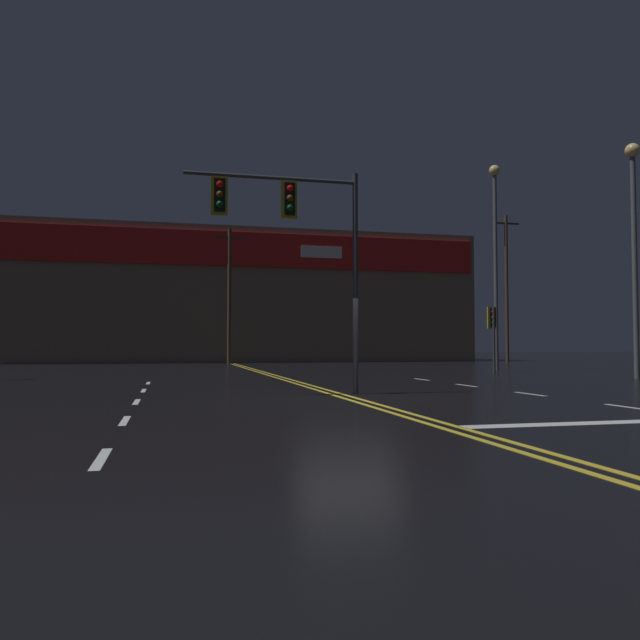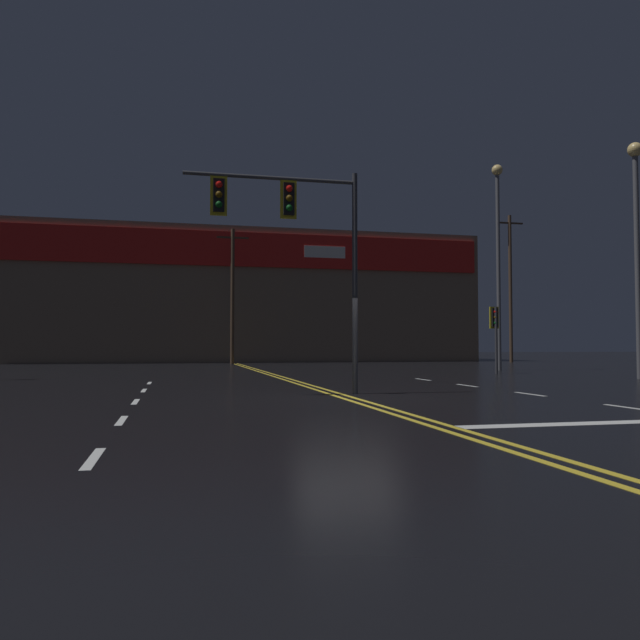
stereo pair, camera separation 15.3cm
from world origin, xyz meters
TOP-DOWN VIEW (x-y plane):
  - ground_plane at (0.00, 0.00)m, footprint 200.00×200.00m
  - road_markings at (0.94, -1.08)m, footprint 14.61×60.00m
  - traffic_signal_median at (-1.27, 1.15)m, footprint 4.53×0.36m
  - traffic_signal_corner_northeast at (10.03, 11.17)m, footprint 0.42×0.36m
  - streetlight_near_right at (12.04, 14.42)m, footprint 0.56×0.56m
  - streetlight_median_approach at (13.11, 5.80)m, footprint 0.56×0.56m
  - building_backdrop at (0.00, 36.43)m, footprint 39.31×10.23m
  - utility_pole_row at (0.68, 28.66)m, footprint 46.62×0.26m

SIDE VIEW (x-z plane):
  - ground_plane at x=0.00m, z-range 0.00..0.00m
  - road_markings at x=0.94m, z-range 0.00..0.01m
  - traffic_signal_corner_northeast at x=10.03m, z-range 0.70..3.73m
  - traffic_signal_median at x=-1.27m, z-range 1.53..7.36m
  - building_backdrop at x=0.00m, z-range 0.02..10.19m
  - utility_pole_row at x=0.68m, z-range -0.47..10.86m
  - streetlight_median_approach at x=13.11m, z-range 1.29..10.38m
  - streetlight_near_right at x=12.04m, z-range 1.36..11.98m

